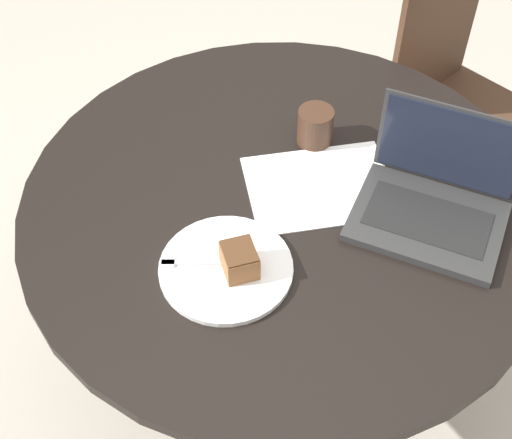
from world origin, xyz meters
TOP-DOWN VIEW (x-y plane):
  - ground_plane at (0.00, 0.00)m, footprint 12.00×12.00m
  - dining_table at (0.00, 0.00)m, footprint 1.13×1.13m
  - chair at (0.84, 0.13)m, footprint 0.45×0.45m
  - paper_document at (0.08, -0.03)m, footprint 0.39×0.36m
  - plate at (-0.22, -0.07)m, footprint 0.27×0.27m
  - cake_slice at (-0.20, -0.10)m, footprint 0.09×0.09m
  - fork at (-0.26, -0.03)m, footprint 0.14×0.13m
  - coffee_glass at (0.17, 0.09)m, footprint 0.08×0.08m
  - laptop at (0.20, -0.24)m, footprint 0.34×0.38m

SIDE VIEW (x-z plane):
  - ground_plane at x=0.00m, z-range 0.00..0.00m
  - chair at x=0.84m, z-range 0.01..0.95m
  - dining_table at x=0.00m, z-range 0.22..0.97m
  - paper_document at x=0.08m, z-range 0.76..0.76m
  - plate at x=-0.22m, z-range 0.76..0.77m
  - fork at x=-0.26m, z-range 0.77..0.77m
  - laptop at x=0.20m, z-range 0.69..0.91m
  - cake_slice at x=-0.20m, z-range 0.77..0.83m
  - coffee_glass at x=0.17m, z-range 0.76..0.84m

